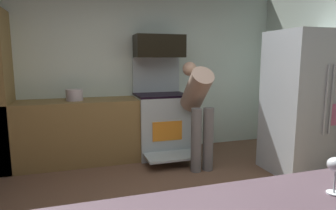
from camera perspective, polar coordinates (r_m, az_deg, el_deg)
name	(u,v)px	position (r m, az deg, el deg)	size (l,w,h in m)	color
wall_back	(127,70)	(4.65, -8.03, 6.78)	(5.20, 0.12, 2.60)	silver
lower_cabinet_run	(69,132)	(4.35, -18.81, -5.08)	(2.40, 0.60, 0.90)	olive
oven_range	(161,122)	(4.49, -1.36, -3.44)	(0.76, 1.05, 1.50)	#AFBFC0
microwave	(159,46)	(4.48, -1.76, 11.46)	(0.74, 0.38, 0.34)	black
refrigerator	(304,103)	(4.14, 25.16, 0.34)	(0.86, 0.76, 1.82)	#B0BDC4
person_cook	(198,105)	(3.93, 5.87, 0.02)	(0.31, 0.69, 1.43)	slate
wine_glass_mid	(336,167)	(1.45, 30.09, -10.40)	(0.07, 0.07, 0.16)	silver
stock_pot	(74,95)	(4.26, -17.87, 1.90)	(0.23, 0.23, 0.16)	#C0B4B8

